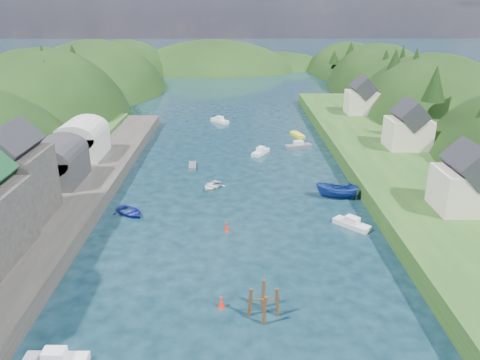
{
  "coord_description": "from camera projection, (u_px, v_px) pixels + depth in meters",
  "views": [
    {
      "loc": [
        -0.51,
        -29.63,
        25.82
      ],
      "look_at": [
        0.0,
        28.0,
        4.0
      ],
      "focal_mm": 35.0,
      "sensor_mm": 36.0,
      "label": 1
    }
  ],
  "objects": [
    {
      "name": "ground",
      "position": [
        239.0,
        157.0,
        83.62
      ],
      "size": [
        600.0,
        600.0,
        0.0
      ],
      "primitive_type": "plane",
      "color": "black",
      "rests_on": "ground"
    },
    {
      "name": "hillside_left",
      "position": [
        46.0,
        158.0,
        109.47
      ],
      "size": [
        44.0,
        245.56,
        52.0
      ],
      "color": "black",
      "rests_on": "ground"
    },
    {
      "name": "hillside_right",
      "position": [
        429.0,
        154.0,
        110.0
      ],
      "size": [
        36.0,
        245.56,
        48.0
      ],
      "color": "black",
      "rests_on": "ground"
    },
    {
      "name": "far_hills",
      "position": [
        240.0,
        93.0,
        203.42
      ],
      "size": [
        103.0,
        68.0,
        44.0
      ],
      "color": "black",
      "rests_on": "ground"
    },
    {
      "name": "hill_trees",
      "position": [
        238.0,
        81.0,
        93.54
      ],
      "size": [
        91.5,
        147.08,
        12.39
      ],
      "color": "black",
      "rests_on": "ground"
    },
    {
      "name": "quay_left",
      "position": [
        37.0,
        228.0,
        55.01
      ],
      "size": [
        12.0,
        110.0,
        2.0
      ],
      "primitive_type": "cube",
      "color": "#2D2B28",
      "rests_on": "ground"
    },
    {
      "name": "boat_sheds",
      "position": [
        69.0,
        147.0,
        71.25
      ],
      "size": [
        7.0,
        21.0,
        7.5
      ],
      "color": "#2D2D30",
      "rests_on": "quay_left"
    },
    {
      "name": "terrace_right",
      "position": [
        397.0,
        169.0,
        74.05
      ],
      "size": [
        16.0,
        120.0,
        2.4
      ],
      "primitive_type": "cube",
      "color": "#234719",
      "rests_on": "ground"
    },
    {
      "name": "right_bank_cottages",
      "position": [
        402.0,
        128.0,
        80.22
      ],
      "size": [
        9.0,
        59.24,
        8.41
      ],
      "color": "beige",
      "rests_on": "terrace_right"
    },
    {
      "name": "piling_cluster_far",
      "position": [
        264.0,
        305.0,
        40.86
      ],
      "size": [
        2.88,
        2.72,
        3.42
      ],
      "color": "#382314",
      "rests_on": "ground"
    },
    {
      "name": "channel_buoy_near",
      "position": [
        221.0,
        303.0,
        42.26
      ],
      "size": [
        0.7,
        0.7,
        1.1
      ],
      "color": "red",
      "rests_on": "ground"
    },
    {
      "name": "channel_buoy_far",
      "position": [
        227.0,
        227.0,
        56.48
      ],
      "size": [
        0.7,
        0.7,
        1.1
      ],
      "color": "red",
      "rests_on": "ground"
    },
    {
      "name": "moored_boats",
      "position": [
        227.0,
        229.0,
        55.48
      ],
      "size": [
        36.34,
        98.08,
        2.4
      ],
      "color": "yellow",
      "rests_on": "ground"
    }
  ]
}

